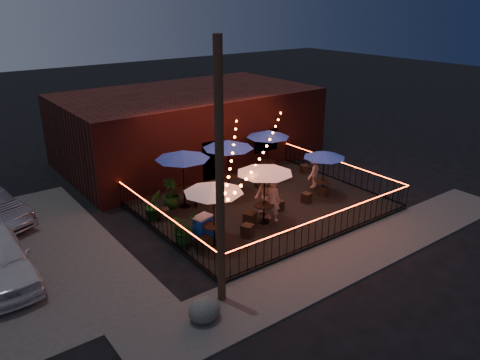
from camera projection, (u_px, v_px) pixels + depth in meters
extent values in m
plane|color=black|center=(292.00, 224.00, 19.61)|extent=(110.00, 110.00, 0.00)
cube|color=black|center=(262.00, 206.00, 21.08)|extent=(10.00, 8.00, 0.15)
cube|color=#403E3B|center=(353.00, 255.00, 17.17)|extent=(18.00, 2.50, 0.05)
cube|color=#3D1410|center=(188.00, 126.00, 26.93)|extent=(14.00, 8.00, 4.00)
cube|color=black|center=(211.00, 161.00, 23.79)|extent=(1.20, 0.24, 2.20)
cube|color=black|center=(265.00, 140.00, 25.56)|extent=(1.60, 0.24, 1.20)
cylinder|color=#382217|center=(220.00, 181.00, 13.22)|extent=(0.26, 0.26, 8.00)
cube|color=black|center=(328.00, 237.00, 18.04)|extent=(10.00, 0.04, 0.04)
cube|color=black|center=(330.00, 216.00, 17.70)|extent=(10.00, 0.04, 0.04)
cube|color=#FF3D12|center=(330.00, 215.00, 17.69)|extent=(10.00, 0.03, 0.02)
cube|color=black|center=(163.00, 234.00, 18.24)|extent=(0.04, 8.00, 0.04)
cube|color=black|center=(162.00, 213.00, 17.91)|extent=(0.04, 8.00, 0.04)
cube|color=#FF3D12|center=(162.00, 212.00, 17.89)|extent=(0.03, 8.00, 0.02)
cube|color=black|center=(338.00, 179.00, 23.81)|extent=(0.04, 8.00, 0.04)
cube|color=black|center=(340.00, 162.00, 23.48)|extent=(0.04, 8.00, 0.04)
cube|color=#FF3D12|center=(340.00, 162.00, 23.47)|extent=(0.03, 8.00, 0.02)
cylinder|color=black|center=(215.00, 243.00, 17.74)|extent=(0.45, 0.45, 0.03)
cylinder|color=black|center=(214.00, 234.00, 17.61)|extent=(0.06, 0.06, 0.73)
cylinder|color=black|center=(214.00, 226.00, 17.48)|extent=(0.81, 0.81, 0.04)
cylinder|color=black|center=(214.00, 214.00, 17.31)|extent=(0.04, 0.04, 2.43)
cone|color=silver|center=(213.00, 188.00, 16.92)|extent=(2.24, 2.24, 0.35)
cylinder|color=black|center=(185.00, 206.00, 20.90)|extent=(0.48, 0.48, 0.03)
cylinder|color=black|center=(184.00, 198.00, 20.76)|extent=(0.07, 0.07, 0.78)
cylinder|color=black|center=(184.00, 190.00, 20.62)|extent=(0.87, 0.87, 0.04)
cylinder|color=black|center=(184.00, 179.00, 20.44)|extent=(0.05, 0.05, 2.60)
cone|color=navy|center=(182.00, 155.00, 20.03)|extent=(3.01, 3.01, 0.38)
cylinder|color=black|center=(264.00, 222.00, 19.43)|extent=(0.46, 0.46, 0.03)
cylinder|color=black|center=(264.00, 214.00, 19.29)|extent=(0.06, 0.06, 0.76)
cylinder|color=black|center=(264.00, 205.00, 19.15)|extent=(0.84, 0.84, 0.04)
cylinder|color=black|center=(264.00, 194.00, 18.98)|extent=(0.05, 0.05, 2.52)
cone|color=silver|center=(265.00, 169.00, 18.58)|extent=(2.82, 2.82, 0.37)
cylinder|color=black|center=(229.00, 192.00, 22.38)|extent=(0.48, 0.48, 0.03)
cylinder|color=black|center=(229.00, 185.00, 22.24)|extent=(0.06, 0.06, 0.78)
cylinder|color=black|center=(228.00, 177.00, 22.09)|extent=(0.86, 0.86, 0.04)
cylinder|color=black|center=(228.00, 167.00, 21.91)|extent=(0.05, 0.05, 2.59)
cone|color=navy|center=(228.00, 144.00, 21.51)|extent=(2.47, 2.47, 0.38)
cylinder|color=black|center=(322.00, 194.00, 22.17)|extent=(0.39, 0.39, 0.03)
cylinder|color=black|center=(322.00, 188.00, 22.06)|extent=(0.05, 0.05, 0.64)
cylinder|color=black|center=(323.00, 182.00, 21.94)|extent=(0.71, 0.71, 0.04)
cylinder|color=black|center=(323.00, 173.00, 21.79)|extent=(0.04, 0.04, 2.14)
cone|color=navy|center=(324.00, 154.00, 21.45)|extent=(2.47, 2.47, 0.31)
cylinder|color=black|center=(267.00, 175.00, 24.60)|extent=(0.44, 0.44, 0.03)
cylinder|color=black|center=(267.00, 169.00, 24.47)|extent=(0.06, 0.06, 0.73)
cylinder|color=black|center=(267.00, 162.00, 24.33)|extent=(0.81, 0.81, 0.04)
cylinder|color=black|center=(268.00, 153.00, 24.17)|extent=(0.04, 0.04, 2.43)
cone|color=navy|center=(268.00, 134.00, 23.78)|extent=(2.71, 2.71, 0.35)
cube|color=black|center=(205.00, 243.00, 17.31)|extent=(0.50, 0.50, 0.46)
cube|color=black|center=(248.00, 231.00, 18.19)|extent=(0.54, 0.54, 0.49)
cube|color=black|center=(164.00, 214.00, 19.62)|extent=(0.49, 0.49, 0.47)
cube|color=black|center=(199.00, 201.00, 20.90)|extent=(0.40, 0.40, 0.42)
cube|color=black|center=(250.00, 219.00, 19.14)|extent=(0.57, 0.57, 0.51)
cube|color=black|center=(279.00, 205.00, 20.50)|extent=(0.42, 0.42, 0.43)
cube|color=black|center=(217.00, 189.00, 22.28)|extent=(0.42, 0.42, 0.45)
cube|color=black|center=(259.00, 183.00, 22.96)|extent=(0.44, 0.44, 0.44)
cube|color=black|center=(307.00, 198.00, 21.26)|extent=(0.44, 0.44, 0.45)
cube|color=black|center=(324.00, 192.00, 21.96)|extent=(0.42, 0.42, 0.43)
cube|color=black|center=(273.00, 173.00, 24.38)|extent=(0.43, 0.43, 0.40)
cube|color=black|center=(304.00, 169.00, 24.86)|extent=(0.45, 0.45, 0.44)
imported|color=tan|center=(273.00, 200.00, 19.30)|extent=(0.64, 0.77, 1.82)
imported|color=tan|center=(264.00, 197.00, 19.57)|extent=(0.95, 1.08, 1.87)
imported|color=tan|center=(314.00, 172.00, 22.77)|extent=(1.19, 0.95, 1.62)
imported|color=#163A0C|center=(183.00, 227.00, 17.59)|extent=(1.44, 1.36, 1.28)
imported|color=#1B3910|center=(153.00, 205.00, 19.41)|extent=(0.74, 0.60, 1.33)
imported|color=#1A3D14|center=(170.00, 193.00, 20.57)|extent=(0.99, 0.99, 1.35)
cube|color=#0F3EBF|center=(203.00, 228.00, 17.97)|extent=(0.77, 0.63, 0.90)
cube|color=silver|center=(203.00, 217.00, 17.80)|extent=(0.83, 0.68, 0.06)
ellipsoid|color=#3F403B|center=(204.00, 310.00, 13.58)|extent=(0.96, 0.82, 0.73)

